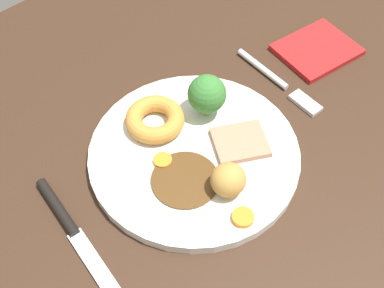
% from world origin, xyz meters
% --- Properties ---
extents(dining_table, '(1.20, 0.84, 0.04)m').
position_xyz_m(dining_table, '(0.00, 0.00, 0.02)').
color(dining_table, '#382316').
rests_on(dining_table, ground).
extents(dinner_plate, '(0.26, 0.26, 0.01)m').
position_xyz_m(dinner_plate, '(-0.02, -0.00, 0.04)').
color(dinner_plate, white).
rests_on(dinner_plate, dining_table).
extents(gravy_pool, '(0.08, 0.08, 0.00)m').
position_xyz_m(gravy_pool, '(0.01, 0.02, 0.05)').
color(gravy_pool, '#563819').
rests_on(gravy_pool, dinner_plate).
extents(meat_slice_main, '(0.08, 0.08, 0.01)m').
position_xyz_m(meat_slice_main, '(-0.07, 0.03, 0.05)').
color(meat_slice_main, tan).
rests_on(meat_slice_main, dinner_plate).
extents(yorkshire_pudding, '(0.07, 0.07, 0.02)m').
position_xyz_m(yorkshire_pudding, '(-0.02, -0.06, 0.06)').
color(yorkshire_pudding, '#C68938').
rests_on(yorkshire_pudding, dinner_plate).
extents(roast_potato_left, '(0.05, 0.05, 0.04)m').
position_xyz_m(roast_potato_left, '(-0.02, 0.07, 0.07)').
color(roast_potato_left, '#BC8C42').
rests_on(roast_potato_left, dinner_plate).
extents(carrot_coin_front, '(0.02, 0.02, 0.00)m').
position_xyz_m(carrot_coin_front, '(0.01, -0.01, 0.05)').
color(carrot_coin_front, orange).
rests_on(carrot_coin_front, dinner_plate).
extents(carrot_coin_back, '(0.02, 0.02, 0.01)m').
position_xyz_m(carrot_coin_back, '(-0.00, 0.10, 0.05)').
color(carrot_coin_back, orange).
rests_on(carrot_coin_back, dinner_plate).
extents(broccoli_floret, '(0.05, 0.05, 0.06)m').
position_xyz_m(broccoli_floret, '(-0.08, -0.04, 0.08)').
color(broccoli_floret, '#8CB766').
rests_on(broccoli_floret, dinner_plate).
extents(fork, '(0.02, 0.15, 0.01)m').
position_xyz_m(fork, '(-0.20, -0.01, 0.04)').
color(fork, silver).
rests_on(fork, dining_table).
extents(knife, '(0.04, 0.19, 0.01)m').
position_xyz_m(knife, '(0.14, -0.02, 0.04)').
color(knife, black).
rests_on(knife, dining_table).
extents(folded_napkin, '(0.12, 0.11, 0.01)m').
position_xyz_m(folded_napkin, '(-0.29, -0.02, 0.04)').
color(folded_napkin, red).
rests_on(folded_napkin, dining_table).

